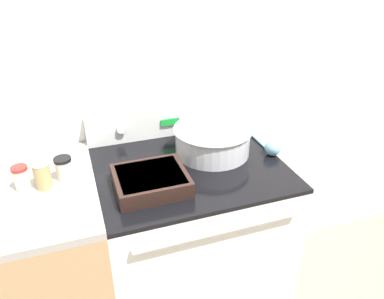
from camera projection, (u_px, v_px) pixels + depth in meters
name	position (u px, v px, depth m)	size (l,w,h in m)	color
kitchen_wall	(163.00, 70.00, 1.75)	(8.00, 0.05, 2.50)	silver
stove_range	(189.00, 248.00, 1.81)	(0.78, 0.70, 0.95)	silver
control_panel	(168.00, 121.00, 1.81)	(0.78, 0.07, 0.14)	silver
side_counter	(32.00, 286.00, 1.61)	(0.65, 0.67, 0.96)	tan
mixing_bowl	(213.00, 139.00, 1.64)	(0.35, 0.35, 0.12)	silver
casserole_dish	(151.00, 180.00, 1.42)	(0.27, 0.24, 0.06)	black
ladle	(272.00, 147.00, 1.65)	(0.07, 0.27, 0.07)	#7AB2C6
spice_jar_black_cap	(64.00, 168.00, 1.45)	(0.07, 0.07, 0.09)	beige
spice_jar_white_cap	(42.00, 174.00, 1.39)	(0.06, 0.06, 0.11)	tan
spice_jar_red_cap	(21.00, 178.00, 1.38)	(0.06, 0.06, 0.10)	beige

